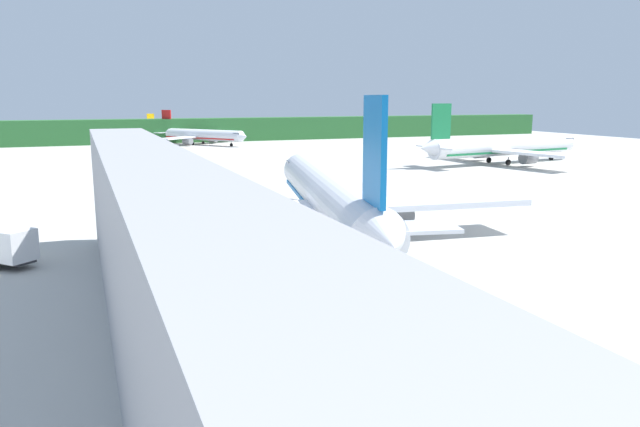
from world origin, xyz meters
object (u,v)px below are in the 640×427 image
object	(u,v)px
crew_marshaller	(325,291)
crew_loader_left	(406,231)
airliner_foreground	(328,196)
airliner_far_taxiway	(200,135)
cargo_container_near	(216,227)
service_truck_fuel	(331,264)
airliner_mid_apron	(503,147)
airliner_distant	(176,127)

from	to	relation	value
crew_marshaller	crew_loader_left	xyz separation A→B (m)	(12.13, 12.12, -0.02)
airliner_foreground	crew_marshaller	distance (m)	19.01
airliner_far_taxiway	crew_loader_left	bearing A→B (deg)	-91.96
cargo_container_near	crew_marshaller	distance (m)	19.54
airliner_far_taxiway	crew_marshaller	size ratio (longest dim) A/B	15.10
crew_marshaller	cargo_container_near	bearing A→B (deg)	96.19
crew_marshaller	airliner_far_taxiway	bearing A→B (deg)	82.69
airliner_far_taxiway	crew_loader_left	size ratio (longest dim) A/B	15.36
airliner_far_taxiway	crew_marshaller	xyz separation A→B (m)	(-15.98, -124.59, -1.45)
service_truck_fuel	crew_loader_left	size ratio (longest dim) A/B	4.09
cargo_container_near	crew_loader_left	world-z (taller)	cargo_container_near
cargo_container_near	airliner_foreground	bearing A→B (deg)	-12.20
crew_marshaller	crew_loader_left	world-z (taller)	crew_marshaller
crew_marshaller	airliner_foreground	bearing A→B (deg)	67.20
airliner_far_taxiway	service_truck_fuel	bearing A→B (deg)	-96.64
airliner_mid_apron	service_truck_fuel	size ratio (longest dim) A/B	5.52
cargo_container_near	airliner_far_taxiway	bearing A→B (deg)	80.24
airliner_distant	service_truck_fuel	world-z (taller)	airliner_distant
airliner_foreground	service_truck_fuel	world-z (taller)	airliner_foreground
airliner_distant	crew_marshaller	distance (m)	183.01
cargo_container_near	crew_loader_left	size ratio (longest dim) A/B	1.23
airliner_distant	airliner_foreground	bearing A→B (deg)	-93.91
airliner_mid_apron	service_truck_fuel	world-z (taller)	airliner_mid_apron
airliner_far_taxiway	service_truck_fuel	distance (m)	121.72
crew_marshaller	crew_loader_left	distance (m)	17.14
crew_loader_left	service_truck_fuel	bearing A→B (deg)	-140.50
airliner_distant	cargo_container_near	size ratio (longest dim) A/B	11.05
airliner_distant	crew_loader_left	xyz separation A→B (m)	(-6.45, -169.95, -0.88)
airliner_far_taxiway	crew_marshaller	world-z (taller)	airliner_far_taxiway
airliner_distant	service_truck_fuel	distance (m)	179.15
airliner_far_taxiway	service_truck_fuel	world-z (taller)	airliner_far_taxiway
service_truck_fuel	cargo_container_near	size ratio (longest dim) A/B	3.32
airliner_mid_apron	cargo_container_near	size ratio (longest dim) A/B	18.32
airliner_mid_apron	service_truck_fuel	distance (m)	79.37
cargo_container_near	crew_loader_left	xyz separation A→B (m)	(14.23, -7.31, 0.01)
airliner_foreground	cargo_container_near	distance (m)	9.93
airliner_foreground	airliner_distant	distance (m)	165.07
airliner_distant	crew_marshaller	bearing A→B (deg)	-95.83
service_truck_fuel	airliner_far_taxiway	bearing A→B (deg)	83.36
service_truck_fuel	cargo_container_near	distance (m)	16.24
airliner_distant	service_truck_fuel	xyz separation A→B (m)	(-16.67, -178.37, -0.44)
airliner_far_taxiway	cargo_container_near	bearing A→B (deg)	-99.76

